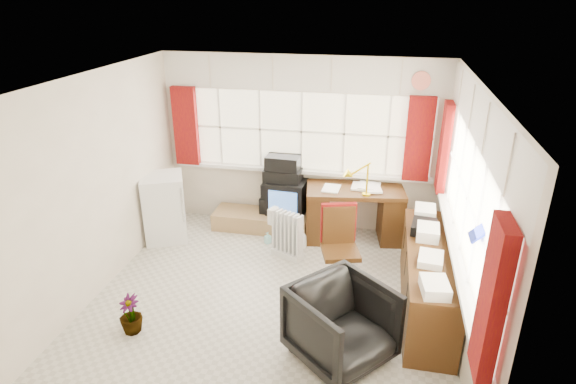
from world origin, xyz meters
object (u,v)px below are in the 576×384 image
tv_bench (261,220)px  mini_fridge (164,207)px  desk_lamp (368,172)px  crt_tv (288,196)px  task_chair (339,244)px  radiator (287,239)px  desk (354,211)px  credenza (428,278)px  office_chair (342,324)px

tv_bench → mini_fridge: (-1.25, -0.56, 0.35)m
desk_lamp → crt_tv: (-1.14, 0.36, -0.59)m
task_chair → radiator: bearing=145.8°
tv_bench → task_chair: bearing=-43.9°
desk → credenza: 1.75m
task_chair → office_chair: 1.28m
office_chair → credenza: bearing=0.2°
radiator → credenza: 1.90m
office_chair → tv_bench: 2.88m
desk_lamp → task_chair: desk_lamp is taller
radiator → credenza: credenza is taller
desk → tv_bench: size_ratio=1.01×
radiator → credenza: bearing=-24.4°
tv_bench → crt_tv: size_ratio=2.39×
desk → desk_lamp: bearing=-52.7°
desk_lamp → radiator: size_ratio=0.72×
desk_lamp → radiator: bearing=-152.5°
desk_lamp → credenza: 1.65m
radiator → credenza: size_ratio=0.32×
crt_tv → desk_lamp: bearing=-17.7°
office_chair → credenza: credenza is taller
office_chair → credenza: (0.84, 0.97, 0.00)m
radiator → tv_bench: bearing=126.9°
task_chair → mini_fridge: (-2.52, 0.67, -0.07)m
office_chair → crt_tv: 2.83m
credenza → tv_bench: size_ratio=1.43×
radiator → task_chair: bearing=-34.2°
credenza → radiator: bearing=155.6°
desk_lamp → tv_bench: 1.82m
desk_lamp → credenza: size_ratio=0.23×
desk → credenza: bearing=-58.5°
credenza → crt_tv: 2.52m
credenza → mini_fridge: bearing=164.8°
office_chair → radiator: bearing=68.2°
crt_tv → task_chair: bearing=-56.6°
desk → credenza: credenza is taller
radiator → crt_tv: (-0.18, 0.87, 0.24)m
desk → mini_fridge: 2.67m
desk → desk_lamp: size_ratio=3.03×
desk → office_chair: 2.46m
task_chair → credenza: 1.06m
radiator → credenza: (1.73, -0.78, 0.13)m
task_chair → credenza: size_ratio=0.51×
desk_lamp → radiator: 1.37m
task_chair → credenza: task_chair is taller
desk → office_chair: (0.07, -2.46, -0.04)m
desk → desk_lamp: 0.72m
office_chair → radiator: (-0.88, 1.75, -0.12)m
desk_lamp → mini_fridge: bearing=-173.3°
desk_lamp → mini_fridge: (-2.77, -0.33, -0.62)m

